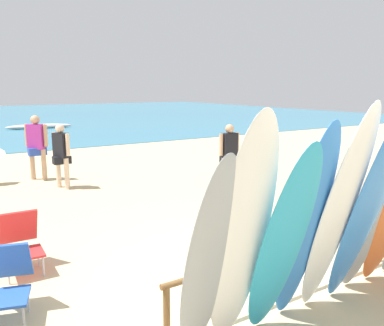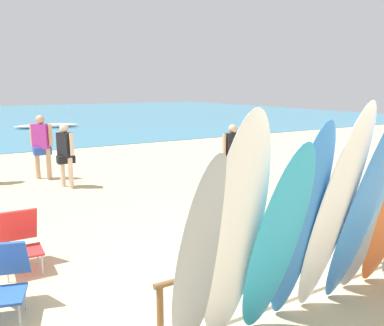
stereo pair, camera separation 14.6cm
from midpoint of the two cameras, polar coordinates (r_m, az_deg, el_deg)
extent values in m
plane|color=#D3BC8C|center=(17.68, -21.03, 2.13)|extent=(60.00, 60.00, 0.00)
cylinder|color=brown|center=(4.19, -4.69, -20.46)|extent=(0.07, 0.07, 0.57)
cylinder|color=brown|center=(6.31, 24.03, -10.30)|extent=(0.07, 0.07, 0.57)
cylinder|color=brown|center=(4.97, 13.11, -11.79)|extent=(3.48, 0.06, 0.06)
ellipsoid|color=#999EA3|center=(3.57, 1.20, -13.59)|extent=(0.57, 0.62, 1.97)
ellipsoid|color=white|center=(3.64, 5.98, -10.24)|extent=(0.62, 0.72, 2.31)
ellipsoid|color=#289EC6|center=(3.89, 11.70, -11.20)|extent=(0.56, 0.72, 2.03)
ellipsoid|color=#337AD1|center=(4.21, 14.91, -8.54)|extent=(0.50, 0.65, 2.18)
ellipsoid|color=white|center=(4.39, 19.06, -6.78)|extent=(0.50, 0.77, 2.35)
ellipsoid|color=#337AD1|center=(4.61, 23.40, -4.62)|extent=(0.53, 0.93, 2.60)
ellipsoid|color=#999EA3|center=(5.05, 23.71, -5.84)|extent=(0.63, 0.74, 2.18)
cylinder|color=tan|center=(11.36, -20.61, -0.21)|extent=(0.13, 0.13, 0.83)
cylinder|color=tan|center=(11.55, -22.05, -0.14)|extent=(0.13, 0.13, 0.83)
cube|color=#2D4CB2|center=(11.40, -21.46, 1.55)|extent=(0.45, 0.27, 0.20)
cube|color=#B23399|center=(11.35, -21.59, 3.50)|extent=(0.46, 0.46, 0.65)
sphere|color=tan|center=(11.30, -21.75, 5.73)|extent=(0.24, 0.24, 0.24)
cylinder|color=tan|center=(11.19, -20.43, 3.68)|extent=(0.10, 0.10, 0.58)
cylinder|color=tan|center=(11.50, -22.75, 3.69)|extent=(0.10, 0.10, 0.58)
cylinder|color=beige|center=(10.19, -17.74, -1.44)|extent=(0.12, 0.12, 0.76)
cylinder|color=beige|center=(10.44, -18.81, -1.23)|extent=(0.12, 0.12, 0.76)
cube|color=black|center=(10.25, -18.39, 0.42)|extent=(0.41, 0.25, 0.18)
cube|color=black|center=(10.20, -18.51, 2.40)|extent=(0.35, 0.44, 0.60)
sphere|color=beige|center=(10.15, -18.65, 4.67)|extent=(0.22, 0.22, 0.22)
cylinder|color=beige|center=(9.99, -17.64, 2.49)|extent=(0.09, 0.09, 0.53)
cylinder|color=beige|center=(10.39, -19.37, 2.69)|extent=(0.09, 0.09, 0.53)
cylinder|color=tan|center=(9.82, 4.11, -1.42)|extent=(0.12, 0.12, 0.76)
cylinder|color=tan|center=(10.01, 5.52, -1.20)|extent=(0.12, 0.12, 0.76)
cube|color=black|center=(9.85, 4.85, 0.49)|extent=(0.41, 0.25, 0.18)
cube|color=black|center=(9.79, 4.88, 2.55)|extent=(0.40, 0.21, 0.59)
sphere|color=tan|center=(9.74, 4.92, 4.89)|extent=(0.21, 0.21, 0.21)
cylinder|color=tan|center=(9.64, 3.72, 2.62)|extent=(0.09, 0.09, 0.53)
cylinder|color=tan|center=(9.94, 6.02, 2.84)|extent=(0.09, 0.09, 0.53)
cylinder|color=#B7B7BC|center=(5.75, -25.28, -14.07)|extent=(0.02, 0.02, 0.28)
cylinder|color=#B7B7BC|center=(5.79, -21.03, -13.57)|extent=(0.02, 0.02, 0.28)
cylinder|color=#B7B7BC|center=(6.09, -25.63, -12.66)|extent=(0.02, 0.02, 0.28)
cylinder|color=#B7B7BC|center=(6.13, -21.64, -12.20)|extent=(0.02, 0.02, 0.28)
cube|color=red|center=(5.88, -23.51, -11.73)|extent=(0.51, 0.46, 0.03)
cube|color=red|center=(6.11, -24.12, -8.29)|extent=(0.51, 0.29, 0.50)
cylinder|color=#B7B7BC|center=(4.72, -23.64, -19.61)|extent=(0.02, 0.02, 0.28)
cylinder|color=#B7B7BC|center=(5.05, -23.04, -17.47)|extent=(0.02, 0.02, 0.28)
cube|color=blue|center=(4.85, -26.04, -16.88)|extent=(0.61, 0.57, 0.03)
cube|color=blue|center=(5.06, -25.55, -12.46)|extent=(0.56, 0.43, 0.49)
ellipsoid|color=silver|center=(25.38, -21.03, 4.88)|extent=(3.74, 0.97, 0.30)
camera|label=1|loc=(0.07, -90.65, -0.12)|focal=37.56mm
camera|label=2|loc=(0.07, 89.35, 0.12)|focal=37.56mm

